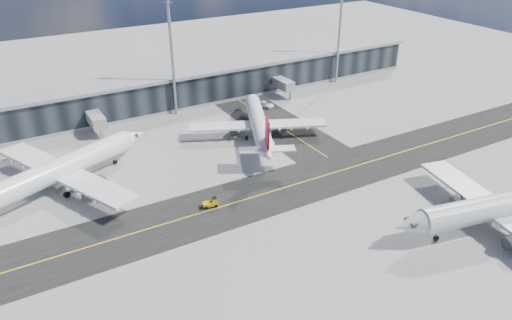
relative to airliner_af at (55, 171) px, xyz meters
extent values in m
plane|color=gray|center=(32.76, -23.62, -4.07)|extent=(300.00, 300.00, 0.00)
cube|color=black|center=(32.76, -19.62, -4.06)|extent=(180.00, 14.00, 0.02)
cube|color=black|center=(50.76, 11.38, -4.06)|extent=(14.00, 50.00, 0.02)
cube|color=yellow|center=(32.76, -19.62, -4.04)|extent=(180.00, 0.25, 0.01)
cube|color=yellow|center=(50.76, 11.38, -4.04)|extent=(0.25, 50.00, 0.01)
cube|color=black|center=(32.76, 31.38, -0.07)|extent=(150.00, 12.00, 8.00)
cube|color=gray|center=(32.76, 31.38, 4.33)|extent=(152.00, 13.00, 0.80)
cube|color=gray|center=(32.76, 31.38, -3.67)|extent=(150.00, 12.20, 0.80)
cube|color=gray|center=(12.76, 23.38, -0.57)|extent=(3.00, 10.00, 2.40)
cylinder|color=gray|center=(12.76, 18.38, -2.87)|extent=(0.60, 0.60, 2.40)
cube|color=gray|center=(62.76, 23.38, -0.57)|extent=(3.00, 10.00, 2.40)
cylinder|color=gray|center=(62.76, 18.38, -2.87)|extent=(0.60, 0.60, 2.40)
cylinder|color=gray|center=(32.76, 24.38, 9.93)|extent=(0.70, 0.70, 28.00)
cylinder|color=gray|center=(82.76, 24.38, 9.93)|extent=(0.70, 0.70, 28.00)
cylinder|color=white|center=(0.57, 0.25, 0.07)|extent=(30.08, 16.31, 4.14)
cone|color=white|center=(16.68, 7.35, 0.07)|extent=(6.40, 5.87, 4.14)
cube|color=white|center=(1.52, 0.67, -0.96)|extent=(18.92, 34.29, 0.52)
cylinder|color=#2D2D30|center=(-0.03, 6.77, -2.10)|extent=(4.94, 3.93, 2.38)
cylinder|color=#2D2D30|center=(4.97, -4.60, -2.10)|extent=(4.94, 3.93, 2.38)
cube|color=#BCBEC1|center=(-0.03, 6.77, -1.27)|extent=(2.06, 1.21, 0.83)
cube|color=#BCBEC1|center=(4.97, -4.60, -1.27)|extent=(2.06, 1.21, 0.83)
cube|color=#2D2D30|center=(16.20, 7.14, 0.49)|extent=(2.81, 2.92, 0.72)
cylinder|color=gray|center=(11.94, 5.26, -2.83)|extent=(0.33, 0.33, 2.07)
cylinder|color=black|center=(11.94, 5.26, -3.60)|extent=(1.00, 0.71, 0.93)
cylinder|color=black|center=(-1.62, 2.68, -3.50)|extent=(1.25, 0.93, 1.14)
cylinder|color=black|center=(0.88, -3.01, -3.50)|extent=(1.25, 0.93, 1.14)
cylinder|color=white|center=(43.30, 1.94, -0.47)|extent=(14.25, 26.12, 3.60)
cone|color=white|center=(49.52, 15.91, -0.47)|extent=(5.12, 5.57, 3.60)
cone|color=white|center=(36.90, -12.44, 0.07)|extent=(5.48, 6.39, 3.60)
cube|color=white|center=(43.67, 2.76, -1.37)|extent=(29.77, 16.54, 0.45)
cylinder|color=#2D2D30|center=(39.10, 5.78, -2.36)|extent=(3.43, 4.29, 2.07)
cylinder|color=#2D2D30|center=(48.96, 1.39, -2.36)|extent=(3.43, 4.29, 2.07)
cube|color=#BCBEC1|center=(39.10, 5.78, -1.64)|extent=(1.06, 1.79, 0.72)
cube|color=#BCBEC1|center=(48.96, 1.39, -1.64)|extent=(1.06, 1.79, 0.72)
cube|color=#A20B1D|center=(37.09, -12.03, 3.85)|extent=(1.91, 3.62, 5.58)
cube|color=white|center=(36.90, -12.44, 0.61)|extent=(10.89, 6.69, 0.31)
cube|color=#2D2D30|center=(49.33, 15.50, -0.11)|extent=(2.54, 2.45, 0.63)
cylinder|color=gray|center=(47.69, 11.80, -2.99)|extent=(0.28, 0.28, 1.80)
cylinder|color=black|center=(47.69, 11.80, -3.66)|extent=(0.62, 0.87, 0.81)
cylinder|color=black|center=(40.47, 2.21, -3.57)|extent=(0.81, 1.09, 0.99)
cylinder|color=black|center=(45.40, 0.02, -3.57)|extent=(0.81, 1.09, 0.99)
cylinder|color=#BCBEC1|center=(59.83, -47.58, 0.02)|extent=(30.86, 10.37, 4.09)
cone|color=#BCBEC1|center=(42.82, -43.97, 0.02)|extent=(5.85, 5.06, 4.09)
cube|color=#BCBEC1|center=(58.83, -47.37, -1.00)|extent=(12.22, 35.07, 0.51)
cylinder|color=#2D2D30|center=(59.10, -41.16, -2.13)|extent=(4.69, 3.19, 2.35)
cube|color=#BCBEC1|center=(59.10, -41.16, -1.31)|extent=(2.09, 0.82, 0.82)
cube|color=#2D2D30|center=(43.32, -44.08, 0.43)|extent=(2.47, 2.63, 0.72)
cylinder|color=gray|center=(47.82, -45.04, -2.84)|extent=(0.29, 0.29, 2.05)
cylinder|color=black|center=(47.82, -45.04, -3.61)|extent=(0.97, 0.54, 0.92)
cylinder|color=black|center=(61.46, -44.80, -3.51)|extent=(1.21, 0.73, 1.12)
cube|color=gold|center=(21.64, -18.66, -3.41)|extent=(2.82, 1.74, 0.61)
cube|color=gold|center=(22.41, -18.82, -2.84)|extent=(1.18, 1.31, 0.79)
cube|color=black|center=(22.41, -18.82, -2.54)|extent=(1.08, 1.25, 0.22)
cylinder|color=black|center=(22.61, -18.29, -3.76)|extent=(0.64, 0.34, 0.61)
cylinder|color=black|center=(22.38, -19.40, -3.76)|extent=(0.64, 0.34, 0.61)
cylinder|color=black|center=(20.90, -17.93, -3.76)|extent=(0.64, 0.34, 0.61)
cylinder|color=black|center=(20.67, -19.04, -3.76)|extent=(0.64, 0.34, 0.61)
imported|color=white|center=(54.39, 17.40, -3.40)|extent=(3.79, 5.32, 1.35)
camera|label=1|loc=(-8.06, -85.70, 42.58)|focal=35.00mm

